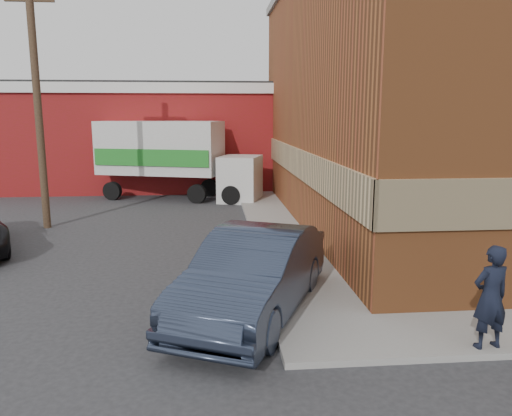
# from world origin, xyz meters

# --- Properties ---
(ground) EXTENTS (90.00, 90.00, 0.00)m
(ground) POSITION_xyz_m (0.00, 0.00, 0.00)
(ground) COLOR #28282B
(ground) RESTS_ON ground
(brick_building) EXTENTS (14.25, 18.25, 9.36)m
(brick_building) POSITION_xyz_m (8.50, 9.00, 4.68)
(brick_building) COLOR brown
(brick_building) RESTS_ON ground
(sidewalk_west) EXTENTS (1.80, 18.00, 0.12)m
(sidewalk_west) POSITION_xyz_m (0.60, 9.00, 0.06)
(sidewalk_west) COLOR gray
(sidewalk_west) RESTS_ON ground
(warehouse) EXTENTS (16.30, 8.30, 5.60)m
(warehouse) POSITION_xyz_m (-6.00, 20.00, 2.81)
(warehouse) COLOR maroon
(warehouse) RESTS_ON ground
(utility_pole) EXTENTS (2.00, 0.26, 9.00)m
(utility_pole) POSITION_xyz_m (-7.50, 9.00, 4.75)
(utility_pole) COLOR #513A28
(utility_pole) RESTS_ON ground
(man) EXTENTS (0.71, 0.52, 1.78)m
(man) POSITION_xyz_m (2.98, -1.55, 1.01)
(man) COLOR black
(man) RESTS_ON sidewalk_south
(sedan) EXTENTS (3.79, 5.50, 1.72)m
(sedan) POSITION_xyz_m (-0.80, 0.50, 0.86)
(sedan) COLOR #283144
(sedan) RESTS_ON ground
(box_truck) EXTENTS (7.76, 4.32, 3.68)m
(box_truck) POSITION_xyz_m (-3.32, 14.86, 2.12)
(box_truck) COLOR silver
(box_truck) RESTS_ON ground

